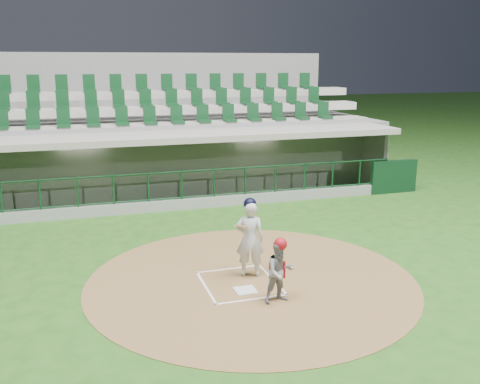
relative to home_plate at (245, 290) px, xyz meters
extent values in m
plane|color=#214D16|center=(0.00, 0.70, -0.02)|extent=(120.00, 120.00, 0.00)
cylinder|color=brown|center=(0.30, 0.50, -0.02)|extent=(7.20, 7.20, 0.01)
cube|color=silver|center=(0.00, 0.00, 0.00)|extent=(0.43, 0.43, 0.02)
cube|color=white|center=(-0.75, 0.40, 0.00)|extent=(0.05, 1.80, 0.01)
cube|color=white|center=(0.75, 0.40, 0.00)|extent=(0.05, 1.80, 0.01)
cube|color=white|center=(0.00, 1.25, 0.00)|extent=(1.55, 0.05, 0.01)
cube|color=white|center=(0.00, -0.45, 0.00)|extent=(1.55, 0.05, 0.01)
cube|color=slate|center=(0.00, 8.20, -0.57)|extent=(15.00, 3.00, 0.10)
cube|color=gray|center=(0.00, 9.80, 0.83)|extent=(15.00, 0.20, 2.70)
cube|color=#ADA899|center=(0.00, 9.68, 1.08)|extent=(13.50, 0.04, 0.90)
cube|color=slate|center=(7.50, 8.20, 0.83)|extent=(0.20, 3.00, 2.70)
cube|color=gray|center=(0.00, 7.95, 2.28)|extent=(15.40, 3.50, 0.20)
cube|color=gray|center=(0.00, 6.65, 0.13)|extent=(15.00, 0.15, 0.40)
cube|color=black|center=(0.00, 6.65, 1.70)|extent=(15.00, 0.01, 0.95)
cube|color=brown|center=(0.00, 9.25, -0.30)|extent=(12.75, 0.40, 0.45)
cube|color=white|center=(-3.00, 8.20, 2.15)|extent=(1.30, 0.35, 0.04)
cube|color=white|center=(3.00, 8.20, 2.15)|extent=(1.30, 0.35, 0.04)
cube|color=black|center=(7.80, 6.60, 0.58)|extent=(1.80, 0.18, 1.20)
imported|color=#B02112|center=(-4.94, 9.03, 0.25)|extent=(1.14, 0.92, 1.54)
imported|color=maroon|center=(-1.52, 9.18, 0.35)|extent=(1.09, 0.65, 1.73)
imported|color=#B01F12|center=(2.16, 9.01, 0.35)|extent=(0.93, 0.69, 1.75)
imported|color=#AF1220|center=(5.79, 8.82, 0.35)|extent=(1.68, 0.87, 1.74)
cube|color=slate|center=(0.00, 11.45, 1.13)|extent=(17.00, 6.50, 2.50)
cube|color=gray|center=(0.00, 9.95, 2.28)|extent=(16.60, 0.95, 0.30)
cube|color=#ABA79B|center=(0.00, 10.90, 2.83)|extent=(16.60, 0.95, 0.30)
cube|color=#A19C91|center=(0.00, 11.85, 3.38)|extent=(16.60, 0.95, 0.30)
cube|color=slate|center=(0.00, 14.80, 2.50)|extent=(17.00, 0.25, 5.05)
imported|color=silver|center=(0.34, 0.75, 0.85)|extent=(0.73, 0.59, 1.72)
sphere|color=black|center=(0.34, 0.75, 1.65)|extent=(0.28, 0.28, 0.28)
cylinder|color=#A07749|center=(0.09, 0.50, 1.23)|extent=(0.58, 0.79, 0.39)
imported|color=gray|center=(0.49, -0.68, 0.62)|extent=(0.66, 0.54, 1.26)
sphere|color=#A7121A|center=(0.49, -0.68, 1.20)|extent=(0.26, 0.26, 0.26)
cube|color=#A31116|center=(0.49, -0.53, 0.60)|extent=(0.32, 0.10, 0.35)
camera|label=1|loc=(-3.19, -9.84, 4.65)|focal=40.00mm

